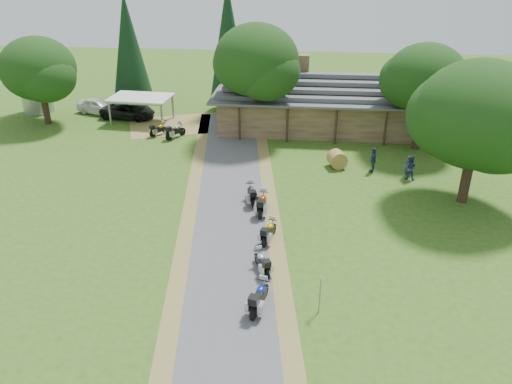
# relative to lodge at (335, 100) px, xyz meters

# --- Properties ---
(ground) EXTENTS (120.00, 120.00, 0.00)m
(ground) POSITION_rel_lodge_xyz_m (-6.00, -24.00, -2.45)
(ground) COLOR #325417
(ground) RESTS_ON ground
(driveway) EXTENTS (51.95, 51.95, 0.00)m
(driveway) POSITION_rel_lodge_xyz_m (-6.50, -20.00, -2.45)
(driveway) COLOR #4B4A4D
(driveway) RESTS_ON ground
(lodge) EXTENTS (21.40, 9.40, 4.90)m
(lodge) POSITION_rel_lodge_xyz_m (0.00, 0.00, 0.00)
(lodge) COLOR brown
(lodge) RESTS_ON ground
(silo) EXTENTS (3.05, 3.05, 5.85)m
(silo) POSITION_rel_lodge_xyz_m (-28.86, 1.54, 0.48)
(silo) COLOR gray
(silo) RESTS_ON ground
(carport) EXTENTS (5.73, 4.03, 2.38)m
(carport) POSITION_rel_lodge_xyz_m (-17.69, -0.40, -1.26)
(carport) COLOR silver
(carport) RESTS_ON ground
(car_white_sedan) EXTENTS (4.16, 6.19, 1.91)m
(car_white_sedan) POSITION_rel_lodge_xyz_m (-22.69, 1.54, -1.50)
(car_white_sedan) COLOR white
(car_white_sedan) RESTS_ON ground
(car_dark_suv) EXTENTS (2.83, 5.73, 2.12)m
(car_dark_suv) POSITION_rel_lodge_xyz_m (-19.37, 0.45, -1.39)
(car_dark_suv) COLOR black
(car_dark_suv) RESTS_ON ground
(motorcycle_row_a) EXTENTS (1.10, 2.11, 1.38)m
(motorcycle_row_a) POSITION_rel_lodge_xyz_m (-4.25, -26.08, -1.76)
(motorcycle_row_a) COLOR navy
(motorcycle_row_a) RESTS_ON ground
(motorcycle_row_b) EXTENTS (1.24, 1.79, 1.17)m
(motorcycle_row_b) POSITION_rel_lodge_xyz_m (-4.40, -23.17, -1.86)
(motorcycle_row_b) COLOR #9B9FA3
(motorcycle_row_b) RESTS_ON ground
(motorcycle_row_c) EXTENTS (1.07, 1.94, 1.26)m
(motorcycle_row_c) POSITION_rel_lodge_xyz_m (-4.27, -20.22, -1.82)
(motorcycle_row_c) COLOR #C39100
(motorcycle_row_c) RESTS_ON ground
(motorcycle_row_d) EXTENTS (0.76, 2.05, 1.38)m
(motorcycle_row_d) POSITION_rel_lodge_xyz_m (-4.94, -17.02, -1.76)
(motorcycle_row_d) COLOR #BA2804
(motorcycle_row_d) RESTS_ON ground
(motorcycle_row_e) EXTENTS (1.10, 2.03, 1.33)m
(motorcycle_row_e) POSITION_rel_lodge_xyz_m (-5.76, -15.74, -1.79)
(motorcycle_row_e) COLOR black
(motorcycle_row_e) RESTS_ON ground
(motorcycle_carport_a) EXTENTS (1.53, 1.68, 1.18)m
(motorcycle_carport_a) POSITION_rel_lodge_xyz_m (-15.12, -3.94, -1.86)
(motorcycle_carport_a) COLOR #D5A000
(motorcycle_carport_a) RESTS_ON ground
(motorcycle_carport_b) EXTENTS (1.61, 2.00, 1.35)m
(motorcycle_carport_b) POSITION_rel_lodge_xyz_m (-13.54, -4.44, -1.78)
(motorcycle_carport_b) COLOR slate
(motorcycle_carport_b) RESTS_ON ground
(person_a) EXTENTS (0.59, 0.47, 1.90)m
(person_a) POSITION_rel_lodge_xyz_m (4.87, -10.69, -1.50)
(person_a) COLOR navy
(person_a) RESTS_ON ground
(person_b) EXTENTS (0.70, 0.59, 2.12)m
(person_b) POSITION_rel_lodge_xyz_m (4.89, -11.10, -1.39)
(person_b) COLOR navy
(person_b) RESTS_ON ground
(person_c) EXTENTS (0.62, 0.73, 2.20)m
(person_c) POSITION_rel_lodge_xyz_m (2.49, -10.04, -1.35)
(person_c) COLOR navy
(person_c) RESTS_ON ground
(hay_bale) EXTENTS (1.54, 1.47, 1.27)m
(hay_bale) POSITION_rel_lodge_xyz_m (-0.06, -9.44, -1.81)
(hay_bale) COLOR olive
(hay_bale) RESTS_ON ground
(sign_post) EXTENTS (0.35, 0.06, 1.94)m
(sign_post) POSITION_rel_lodge_xyz_m (-1.56, -26.12, -1.48)
(sign_post) COLOR gray
(sign_post) RESTS_ON ground
(oak_lodge_left) EXTENTS (6.87, 6.87, 10.61)m
(oak_lodge_left) POSITION_rel_lodge_xyz_m (-6.67, -3.60, 2.85)
(oak_lodge_left) COLOR #163510
(oak_lodge_left) RESTS_ON ground
(oak_lodge_right) EXTENTS (6.17, 6.17, 9.33)m
(oak_lodge_right) POSITION_rel_lodge_xyz_m (6.46, -4.95, 2.22)
(oak_lodge_right) COLOR #163510
(oak_lodge_right) RESTS_ON ground
(oak_driveway) EXTENTS (7.69, 7.69, 9.37)m
(oak_driveway) POSITION_rel_lodge_xyz_m (7.75, -14.21, 2.23)
(oak_driveway) COLOR #163510
(oak_driveway) RESTS_ON ground
(oak_silo) EXTENTS (6.58, 6.58, 8.19)m
(oak_silo) POSITION_rel_lodge_xyz_m (-26.27, -1.87, 1.65)
(oak_silo) COLOR #163510
(oak_silo) RESTS_ON ground
(cedar_near) EXTENTS (3.87, 3.87, 12.22)m
(cedar_near) POSITION_rel_lodge_xyz_m (-10.10, 3.99, 3.66)
(cedar_near) COLOR black
(cedar_near) RESTS_ON ground
(cedar_far) EXTENTS (3.89, 3.89, 11.03)m
(cedar_far) POSITION_rel_lodge_xyz_m (-20.30, 5.17, 3.07)
(cedar_far) COLOR black
(cedar_far) RESTS_ON ground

